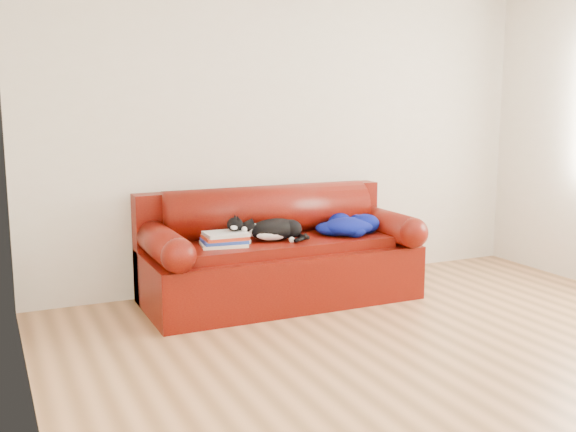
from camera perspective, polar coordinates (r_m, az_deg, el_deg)
name	(u,v)px	position (r m, az deg, el deg)	size (l,w,h in m)	color
ground	(431,358)	(4.28, 12.00, -11.70)	(4.50, 4.50, 0.00)	brown
room_shell	(457,80)	(4.08, 14.12, 11.10)	(4.52, 4.02, 2.61)	beige
sofa_base	(280,271)	(5.28, -0.66, -4.65)	(2.10, 0.90, 0.50)	#390204
sofa_back	(268,227)	(5.43, -1.71, -0.96)	(2.10, 1.01, 0.88)	#390204
book_stack	(225,239)	(4.95, -5.39, -1.96)	(0.37, 0.30, 0.10)	beige
cat	(274,230)	(5.10, -1.17, -1.20)	(0.55, 0.33, 0.21)	black
blanket	(348,225)	(5.38, 5.14, -0.79)	(0.60, 0.50, 0.16)	#021249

